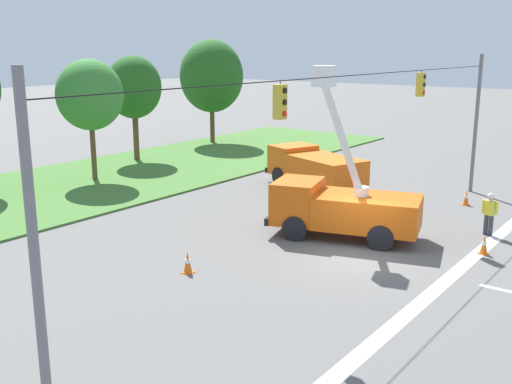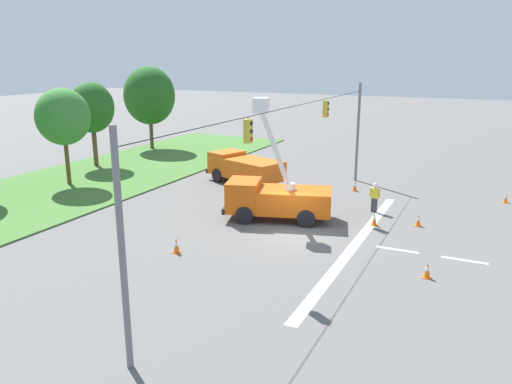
{
  "view_description": "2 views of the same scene",
  "coord_description": "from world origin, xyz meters",
  "views": [
    {
      "loc": [
        -18.89,
        -9.5,
        7.47
      ],
      "look_at": [
        -1.7,
        3.37,
        2.31
      ],
      "focal_mm": 42.0,
      "sensor_mm": 36.0,
      "label": 1
    },
    {
      "loc": [
        -23.09,
        -8.96,
        8.87
      ],
      "look_at": [
        -1.32,
        1.44,
        2.39
      ],
      "focal_mm": 35.0,
      "sensor_mm": 36.0,
      "label": 2
    }
  ],
  "objects": [
    {
      "name": "utility_truck_support_near",
      "position": [
        8.57,
        7.11,
        1.19
      ],
      "size": [
        4.39,
        6.48,
        2.13
      ],
      "color": "orange",
      "rests_on": "ground"
    },
    {
      "name": "utility_truck_bucket_lift",
      "position": [
        1.79,
        1.7,
        1.36
      ],
      "size": [
        4.03,
        6.41,
        6.82
      ],
      "color": "#D6560F",
      "rests_on": "ground"
    },
    {
      "name": "tree_east",
      "position": [
        2.65,
        18.3,
        4.91
      ],
      "size": [
        3.75,
        3.75,
        6.92
      ],
      "color": "brown",
      "rests_on": "ground"
    },
    {
      "name": "tree_far_east",
      "position": [
        8.36,
        21.03,
        4.93
      ],
      "size": [
        3.9,
        3.41,
        7.03
      ],
      "color": "brown",
      "rests_on": "ground"
    },
    {
      "name": "grass_verge",
      "position": [
        0.0,
        18.0,
        0.05
      ],
      "size": [
        56.0,
        12.0,
        0.1
      ],
      "primitive_type": "cube",
      "color": "#477533",
      "rests_on": "ground"
    },
    {
      "name": "road_worker",
      "position": [
        5.65,
        -3.04,
        1.0
      ],
      "size": [
        0.26,
        0.65,
        1.77
      ],
      "color": "#383842",
      "rests_on": "ground"
    },
    {
      "name": "tree_east_end",
      "position": [
        17.27,
        21.94,
        5.32
      ],
      "size": [
        4.93,
        5.02,
        8.16
      ],
      "color": "brown",
      "rests_on": "ground"
    },
    {
      "name": "traffic_cone_foreground_left",
      "position": [
        -4.89,
        3.89,
        0.38
      ],
      "size": [
        0.36,
        0.36,
        0.76
      ],
      "color": "orange",
      "rests_on": "ground"
    },
    {
      "name": "ground_plane",
      "position": [
        0.0,
        0.0,
        0.0
      ],
      "size": [
        200.0,
        200.0,
        0.0
      ],
      "primitive_type": "plane",
      "color": "#605E5B"
    },
    {
      "name": "signal_gantry",
      "position": [
        -0.0,
        -0.0,
        4.25
      ],
      "size": [
        26.2,
        0.33,
        7.2
      ],
      "color": "slate",
      "rests_on": "ground"
    },
    {
      "name": "lane_markings",
      "position": [
        0.0,
        -4.92,
        0.0
      ],
      "size": [
        17.6,
        15.25,
        0.01
      ],
      "color": "silver",
      "rests_on": "ground"
    },
    {
      "name": "traffic_cone_mid_left",
      "position": [
        3.15,
        -3.62,
        0.36
      ],
      "size": [
        0.36,
        0.36,
        0.73
      ],
      "color": "orange",
      "rests_on": "ground"
    },
    {
      "name": "traffic_cone_far_left",
      "position": [
        9.95,
        -0.75,
        0.36
      ],
      "size": [
        0.36,
        0.36,
        0.73
      ],
      "color": "orange",
      "rests_on": "ground"
    },
    {
      "name": "traffic_cone_lane_edge_b",
      "position": [
        5.91,
        2.6,
        0.37
      ],
      "size": [
        0.36,
        0.36,
        0.74
      ],
      "color": "orange",
      "rests_on": "ground"
    }
  ]
}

